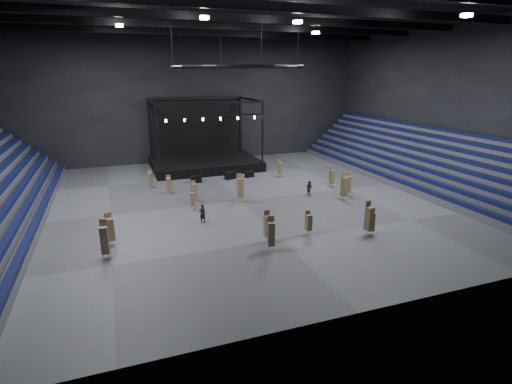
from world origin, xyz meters
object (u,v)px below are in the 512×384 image
object	(u,v)px
chair_stack_3	(105,239)
chair_stack_4	(271,233)
chair_stack_9	(309,222)
chair_stack_11	(193,199)
flight_case_mid	(230,175)
chair_stack_2	(369,218)
chair_stack_7	(268,225)
chair_stack_8	(194,190)
chair_stack_14	(348,184)
chair_stack_1	(344,186)
chair_stack_15	(372,221)
chair_stack_13	(150,179)
man_center	(202,213)
chair_stack_10	(332,176)
chair_stack_12	(280,168)
chair_stack_5	(169,184)
chair_stack_0	(240,187)
chair_stack_6	(110,229)
flight_case_right	(249,174)
crew_member	(309,188)
stage	(204,156)

from	to	relation	value
chair_stack_3	chair_stack_4	world-z (taller)	chair_stack_3
chair_stack_9	chair_stack_11	xyz separation A→B (m)	(-7.48, 9.25, -0.01)
flight_case_mid	chair_stack_2	xyz separation A→B (m)	(5.35, -20.71, 1.01)
chair_stack_7	chair_stack_8	world-z (taller)	chair_stack_7
chair_stack_8	chair_stack_14	xyz separation A→B (m)	(15.68, -3.68, 0.13)
chair_stack_1	chair_stack_15	xyz separation A→B (m)	(-2.81, -8.63, -0.31)
chair_stack_13	man_center	size ratio (longest dim) A/B	1.22
chair_stack_8	chair_stack_10	size ratio (longest dim) A/B	0.92
chair_stack_1	chair_stack_2	distance (m)	9.17
chair_stack_2	chair_stack_12	distance (m)	19.66
flight_case_mid	chair_stack_5	distance (m)	8.73
chair_stack_10	chair_stack_2	bearing A→B (deg)	-118.28
chair_stack_10	chair_stack_3	bearing A→B (deg)	-165.77
chair_stack_0	chair_stack_10	xyz separation A→B (m)	(11.46, 1.58, -0.28)
flight_case_mid	man_center	world-z (taller)	man_center
chair_stack_12	chair_stack_14	xyz separation A→B (m)	(3.59, -9.77, 0.12)
chair_stack_6	chair_stack_8	bearing A→B (deg)	32.88
flight_case_right	man_center	size ratio (longest dim) A/B	0.66
flight_case_mid	man_center	size ratio (longest dim) A/B	0.82
chair_stack_7	man_center	world-z (taller)	chair_stack_7
crew_member	chair_stack_9	bearing A→B (deg)	134.31
chair_stack_7	chair_stack_8	distance (m)	12.33
chair_stack_10	chair_stack_14	distance (m)	3.57
chair_stack_8	chair_stack_3	bearing A→B (deg)	-135.36
stage	chair_stack_14	size ratio (longest dim) A/B	5.67
flight_case_right	chair_stack_0	xyz separation A→B (m)	(-4.04, -8.83, 1.10)
chair_stack_9	chair_stack_13	distance (m)	21.05
chair_stack_7	chair_stack_8	size ratio (longest dim) A/B	1.17
flight_case_right	chair_stack_4	size ratio (longest dim) A/B	0.42
flight_case_right	chair_stack_4	bearing A→B (deg)	-104.89
chair_stack_12	chair_stack_15	world-z (taller)	chair_stack_15
chair_stack_15	flight_case_mid	bearing A→B (deg)	123.42
crew_member	chair_stack_7	bearing A→B (deg)	120.57
chair_stack_7	chair_stack_10	xyz separation A→B (m)	(12.51, 11.77, -0.10)
chair_stack_1	chair_stack_3	world-z (taller)	chair_stack_3
chair_stack_4	stage	bearing A→B (deg)	101.48
chair_stack_3	chair_stack_7	world-z (taller)	chair_stack_3
chair_stack_13	crew_member	distance (m)	17.80
chair_stack_3	chair_stack_4	distance (m)	11.66
chair_stack_8	chair_stack_12	size ratio (longest dim) A/B	0.97
flight_case_mid	chair_stack_8	xyz separation A→B (m)	(-5.93, -7.16, 0.67)
crew_member	chair_stack_8	bearing A→B (deg)	61.91
chair_stack_3	chair_stack_10	world-z (taller)	chair_stack_3
chair_stack_2	chair_stack_12	bearing A→B (deg)	75.36
chair_stack_3	chair_stack_9	world-z (taller)	chair_stack_3
stage	chair_stack_10	size ratio (longest dim) A/B	6.07
chair_stack_11	chair_stack_14	world-z (taller)	chair_stack_14
stage	chair_stack_10	world-z (taller)	stage
chair_stack_6	chair_stack_12	size ratio (longest dim) A/B	1.18
chair_stack_11	chair_stack_2	bearing A→B (deg)	-25.76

